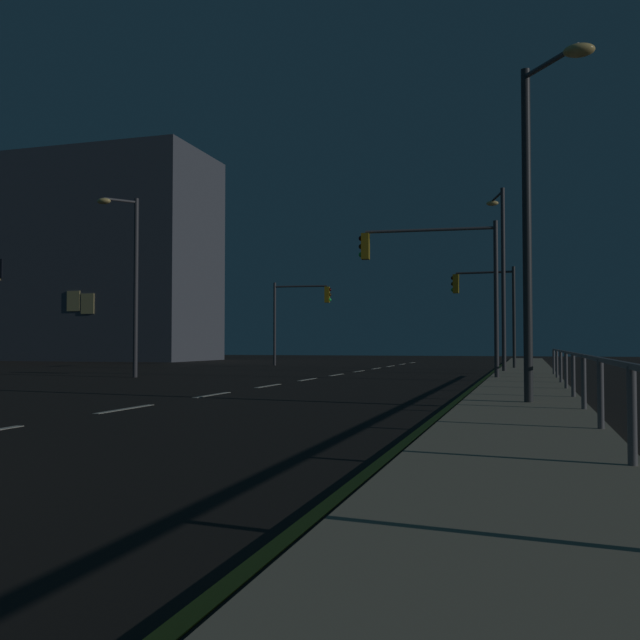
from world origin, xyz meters
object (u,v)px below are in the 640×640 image
(street_lamp_across_street, at_px, (501,262))
(building_distant, at_px, (73,260))
(traffic_light_mid_left, at_px, (486,298))
(traffic_light_near_right, at_px, (435,267))
(street_lamp_corner, at_px, (130,269))
(traffic_light_far_left, at_px, (300,307))
(street_lamp_mid_block, at_px, (536,196))

(street_lamp_across_street, bearing_deg, building_distant, 153.56)
(traffic_light_mid_left, xyz_separation_m, street_lamp_across_street, (0.91, -3.97, 1.30))
(traffic_light_mid_left, bearing_deg, building_distant, 158.56)
(traffic_light_near_right, distance_m, traffic_light_mid_left, 10.53)
(street_lamp_corner, bearing_deg, building_distant, 129.94)
(traffic_light_far_left, bearing_deg, street_lamp_mid_block, -62.32)
(traffic_light_mid_left, distance_m, street_lamp_mid_block, 21.21)
(street_lamp_across_street, bearing_deg, street_lamp_mid_block, -85.74)
(traffic_light_far_left, relative_size, traffic_light_mid_left, 1.01)
(traffic_light_mid_left, distance_m, building_distant, 36.42)
(traffic_light_far_left, relative_size, street_lamp_mid_block, 0.74)
(traffic_light_far_left, bearing_deg, traffic_light_mid_left, -21.32)
(street_lamp_mid_block, distance_m, street_lamp_across_street, 17.18)
(street_lamp_mid_block, xyz_separation_m, street_lamp_across_street, (-1.28, 17.12, 0.68))
(traffic_light_near_right, relative_size, traffic_light_mid_left, 1.11)
(traffic_light_far_left, xyz_separation_m, street_lamp_mid_block, (13.35, -25.44, 0.70))
(traffic_light_mid_left, bearing_deg, street_lamp_mid_block, -84.09)
(street_lamp_corner, bearing_deg, street_lamp_across_street, 29.00)
(street_lamp_across_street, distance_m, building_distant, 38.72)
(traffic_light_far_left, height_order, traffic_light_mid_left, traffic_light_mid_left)
(traffic_light_mid_left, height_order, street_lamp_corner, street_lamp_corner)
(traffic_light_near_right, bearing_deg, street_lamp_across_street, 72.18)
(traffic_light_far_left, height_order, street_lamp_across_street, street_lamp_across_street)
(traffic_light_mid_left, distance_m, street_lamp_corner, 17.33)
(street_lamp_corner, bearing_deg, street_lamp_mid_block, -32.23)
(traffic_light_mid_left, relative_size, street_lamp_across_street, 0.62)
(street_lamp_mid_block, bearing_deg, traffic_light_mid_left, 95.91)
(street_lamp_corner, bearing_deg, traffic_light_near_right, 5.58)
(street_lamp_mid_block, height_order, street_lamp_across_street, street_lamp_across_street)
(traffic_light_far_left, xyz_separation_m, street_lamp_across_street, (12.07, -8.32, 1.38))
(street_lamp_across_street, bearing_deg, street_lamp_corner, -151.00)
(building_distant, bearing_deg, street_lamp_across_street, -26.44)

